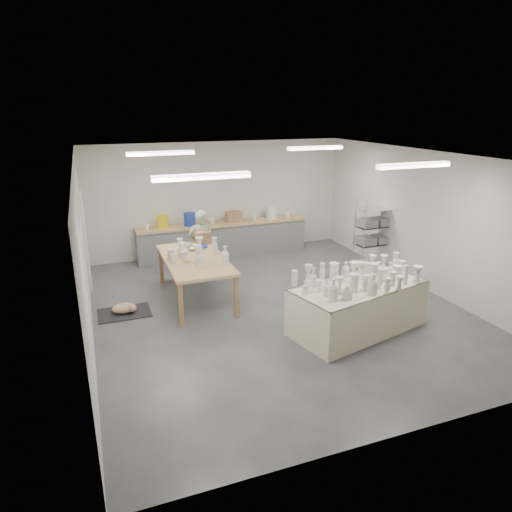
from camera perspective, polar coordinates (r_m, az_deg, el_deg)
name	(u,v)px	position (r m, az deg, el deg)	size (l,w,h in m)	color
room	(271,207)	(8.66, 1.84, 6.11)	(8.00, 8.02, 3.00)	#424449
back_counter	(223,238)	(12.37, -4.14, 2.31)	(4.60, 0.60, 1.24)	tan
wire_shelf	(374,232)	(11.62, 14.53, 2.92)	(0.88, 0.48, 1.80)	silver
drying_table	(358,305)	(8.43, 12.61, -6.05)	(2.65, 1.73, 1.24)	olive
work_table	(196,257)	(9.52, -7.54, -0.12)	(1.23, 2.43, 1.28)	tan
rug	(124,313)	(9.39, -16.13, -6.83)	(1.00, 0.70, 0.02)	black
cat	(125,308)	(9.33, -16.05, -6.26)	(0.47, 0.36, 0.19)	white
potter	(202,245)	(10.59, -6.81, 1.38)	(0.60, 0.39, 1.65)	#93A882
red_stool	(200,262)	(11.00, -7.05, -0.77)	(0.44, 0.44, 0.35)	red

